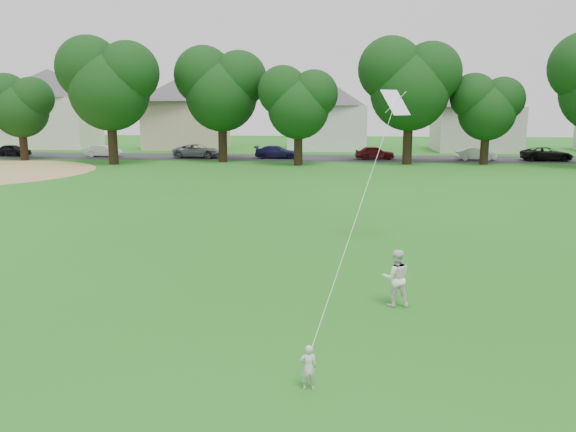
{
  "coord_description": "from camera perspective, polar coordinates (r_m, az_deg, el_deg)",
  "views": [
    {
      "loc": [
        1.53,
        -11.16,
        4.92
      ],
      "look_at": [
        0.29,
        2.0,
        2.3
      ],
      "focal_mm": 35.0,
      "sensor_mm": 36.0,
      "label": 1
    }
  ],
  "objects": [
    {
      "name": "ground",
      "position": [
        12.29,
        -2.28,
        -12.39
      ],
      "size": [
        160.0,
        160.0,
        0.0
      ],
      "primitive_type": "plane",
      "color": "#1E5C15",
      "rests_on": "ground"
    },
    {
      "name": "street",
      "position": [
        53.41,
        3.73,
        5.92
      ],
      "size": [
        90.0,
        7.0,
        0.01
      ],
      "primitive_type": "cube",
      "color": "#2D2D30",
      "rests_on": "ground"
    },
    {
      "name": "toddler",
      "position": [
        10.17,
        2.09,
        -15.1
      ],
      "size": [
        0.33,
        0.25,
        0.83
      ],
      "primitive_type": "imported",
      "rotation": [
        0.0,
        0.0,
        3.31
      ],
      "color": "silver",
      "rests_on": "ground"
    },
    {
      "name": "older_boy",
      "position": [
        14.2,
        10.9,
        -6.19
      ],
      "size": [
        0.75,
        0.62,
        1.44
      ],
      "primitive_type": "imported",
      "rotation": [
        0.0,
        0.0,
        3.25
      ],
      "color": "white",
      "rests_on": "ground"
    },
    {
      "name": "kite",
      "position": [
        14.54,
        7.92,
        2.73
      ],
      "size": [
        1.78,
        5.89,
        11.66
      ],
      "color": "silver",
      "rests_on": "ground"
    },
    {
      "name": "tree_row",
      "position": [
        47.5,
        4.35,
        13.03
      ],
      "size": [
        82.11,
        9.35,
        10.8
      ],
      "color": "black",
      "rests_on": "ground"
    },
    {
      "name": "parked_cars",
      "position": [
        52.52,
        10.15,
        6.34
      ],
      "size": [
        71.56,
        2.15,
        1.25
      ],
      "color": "black",
      "rests_on": "ground"
    },
    {
      "name": "house_row",
      "position": [
        63.28,
        1.82,
        11.19
      ],
      "size": [
        77.25,
        13.92,
        10.56
      ],
      "color": "white",
      "rests_on": "ground"
    }
  ]
}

